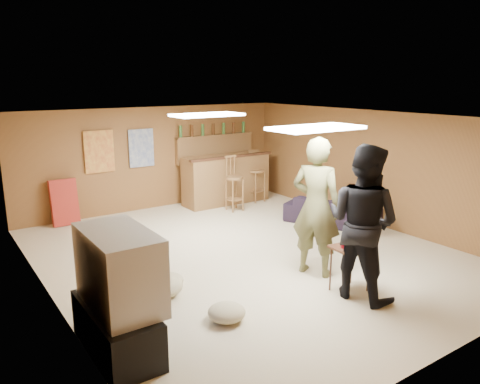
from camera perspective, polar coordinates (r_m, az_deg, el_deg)
ground at (r=7.67m, az=0.85°, el=-7.57°), size 7.00×7.00×0.00m
ceiling at (r=7.17m, az=0.92°, el=9.04°), size 6.00×7.00×0.02m
wall_back at (r=10.34m, az=-10.43°, el=4.08°), size 6.00×0.02×2.20m
wall_front at (r=5.04m, az=24.77°, el=-7.07°), size 6.00×0.02×2.20m
wall_left at (r=6.17m, az=-22.52°, el=-3.16°), size 0.02×7.00×2.20m
wall_right at (r=9.37m, az=16.05°, el=2.80°), size 0.02×7.00×2.20m
tv_stand at (r=5.21m, az=-14.81°, el=-15.82°), size 0.55×1.30×0.50m
dvd_box at (r=5.32m, az=-12.43°, el=-16.24°), size 0.35×0.50×0.08m
tv_body at (r=4.95m, az=-14.50°, el=-9.06°), size 0.60×1.10×0.80m
tv_screen at (r=5.05m, az=-11.17°, el=-8.40°), size 0.02×0.95×0.65m
bar_counter at (r=10.67m, az=-1.72°, el=1.58°), size 2.00×0.60×1.10m
bar_lip at (r=10.36m, az=-0.99°, el=4.32°), size 2.10×0.12×0.05m
bar_shelf at (r=10.89m, az=-3.04°, el=6.88°), size 2.00×0.18×0.05m
bar_backing at (r=10.95m, az=-3.08°, el=5.33°), size 2.00×0.14×0.60m
poster_left at (r=9.85m, az=-16.78°, el=4.73°), size 0.60×0.03×0.85m
poster_right at (r=10.15m, az=-11.94°, el=5.27°), size 0.55×0.03×0.80m
folding_chair_stack at (r=9.66m, az=-20.63°, el=-1.19°), size 0.50×0.26×0.91m
ceiling_panel_front at (r=6.02m, az=9.28°, el=7.71°), size 1.20×0.60×0.04m
ceiling_panel_back at (r=8.18m, az=-4.02°, el=9.36°), size 1.20×0.60×0.04m
person_olive at (r=6.72m, az=9.28°, el=-1.82°), size 0.74×0.86×2.01m
person_black at (r=6.13m, az=14.74°, el=-3.61°), size 0.94×1.11×2.00m
sofa at (r=9.31m, az=11.18°, el=-2.29°), size 1.39×1.93×0.53m
tray_table at (r=6.47m, az=13.21°, el=-9.09°), size 0.51×0.42×0.63m
cup_red_near at (r=6.27m, az=12.54°, el=-6.19°), size 0.09×0.09×0.11m
cup_red_far at (r=6.37m, az=14.27°, el=-5.95°), size 0.09×0.09×0.11m
cup_blue at (r=6.50m, az=13.84°, el=-5.50°), size 0.11×0.11×0.12m
bar_stool_left at (r=10.01m, az=-0.67°, el=0.85°), size 0.46×0.46×1.12m
bar_stool_right at (r=10.76m, az=2.07°, el=2.16°), size 0.54×0.54×1.28m
cushion_near_tv at (r=6.33m, az=-9.71°, el=-11.22°), size 0.64×0.64×0.27m
cushion_mid at (r=6.58m, az=-8.67°, el=-10.60°), size 0.45×0.45×0.18m
cushion_far at (r=5.67m, az=-1.65°, el=-14.45°), size 0.55×0.55×0.20m
bottle_row at (r=10.83m, az=-3.27°, el=7.67°), size 1.76×0.08×0.26m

